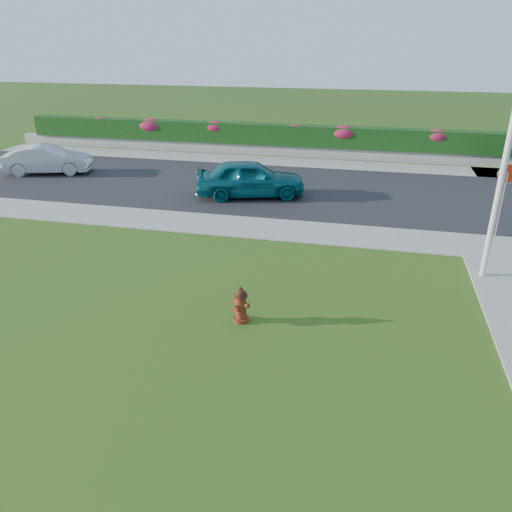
% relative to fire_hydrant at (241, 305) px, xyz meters
% --- Properties ---
extents(ground, '(120.00, 120.00, 0.00)m').
position_rel_fire_hydrant_xyz_m(ground, '(-0.37, -2.91, -0.42)').
color(ground, black).
rests_on(ground, ground).
extents(street_far, '(26.00, 8.00, 0.04)m').
position_rel_fire_hydrant_xyz_m(street_far, '(-5.37, 11.09, -0.40)').
color(street_far, black).
rests_on(street_far, ground).
extents(sidewalk_far, '(24.00, 2.00, 0.04)m').
position_rel_fire_hydrant_xyz_m(sidewalk_far, '(-6.37, 6.09, -0.40)').
color(sidewalk_far, gray).
rests_on(sidewalk_far, ground).
extents(curb_corner, '(2.00, 2.00, 0.04)m').
position_rel_fire_hydrant_xyz_m(curb_corner, '(6.63, 6.09, -0.40)').
color(curb_corner, gray).
rests_on(curb_corner, ground).
extents(sidewalk_beyond, '(34.00, 2.00, 0.04)m').
position_rel_fire_hydrant_xyz_m(sidewalk_beyond, '(-1.37, 16.09, -0.40)').
color(sidewalk_beyond, gray).
rests_on(sidewalk_beyond, ground).
extents(retaining_wall, '(34.00, 0.40, 0.60)m').
position_rel_fire_hydrant_xyz_m(retaining_wall, '(-1.37, 17.59, -0.12)').
color(retaining_wall, gray).
rests_on(retaining_wall, ground).
extents(hedge, '(32.00, 0.90, 1.10)m').
position_rel_fire_hydrant_xyz_m(hedge, '(-1.37, 17.69, 0.73)').
color(hedge, black).
rests_on(hedge, retaining_wall).
extents(fire_hydrant, '(0.46, 0.44, 0.88)m').
position_rel_fire_hydrant_xyz_m(fire_hydrant, '(0.00, 0.00, 0.00)').
color(fire_hydrant, '#51180C').
rests_on(fire_hydrant, ground).
extents(sedan_teal, '(4.77, 2.98, 1.51)m').
position_rel_fire_hydrant_xyz_m(sedan_teal, '(-2.11, 9.63, 0.38)').
color(sedan_teal, '#0C565D').
rests_on(sedan_teal, street_far).
extents(sedan_silver, '(4.25, 2.56, 1.32)m').
position_rel_fire_hydrant_xyz_m(sedan_silver, '(-12.48, 11.12, 0.28)').
color(sedan_silver, '#B1B3B9').
rests_on(sedan_silver, street_far).
extents(utility_pole, '(0.16, 0.16, 6.69)m').
position_rel_fire_hydrant_xyz_m(utility_pole, '(5.95, 3.81, 2.92)').
color(utility_pole, silver).
rests_on(utility_pole, ground).
extents(stop_sign, '(0.67, 0.15, 2.48)m').
position_rel_fire_hydrant_xyz_m(stop_sign, '(6.92, 7.11, 1.42)').
color(stop_sign, slate).
rests_on(stop_sign, ground).
extents(flower_clump_a, '(1.11, 0.71, 0.55)m').
position_rel_fire_hydrant_xyz_m(flower_clump_a, '(-13.14, 17.59, 1.06)').
color(flower_clump_a, '#A61C49').
rests_on(flower_clump_a, hedge).
extents(flower_clump_b, '(1.55, 1.00, 0.78)m').
position_rel_fire_hydrant_xyz_m(flower_clump_b, '(-9.96, 17.59, 0.97)').
color(flower_clump_b, '#A61C49').
rests_on(flower_clump_b, hedge).
extents(flower_clump_c, '(1.31, 0.84, 0.66)m').
position_rel_fire_hydrant_xyz_m(flower_clump_c, '(-6.06, 17.59, 1.02)').
color(flower_clump_c, '#A61C49').
rests_on(flower_clump_c, hedge).
extents(flower_clump_d, '(1.06, 0.68, 0.53)m').
position_rel_fire_hydrant_xyz_m(flower_clump_d, '(-1.48, 17.59, 1.07)').
color(flower_clump_d, '#A61C49').
rests_on(flower_clump_d, hedge).
extents(flower_clump_e, '(1.49, 0.96, 0.75)m').
position_rel_fire_hydrant_xyz_m(flower_clump_e, '(1.13, 17.59, 0.98)').
color(flower_clump_e, '#A61C49').
rests_on(flower_clump_e, hedge).
extents(flower_clump_f, '(1.36, 0.88, 0.68)m').
position_rel_fire_hydrant_xyz_m(flower_clump_f, '(5.87, 17.59, 1.01)').
color(flower_clump_f, '#A61C49').
rests_on(flower_clump_f, hedge).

